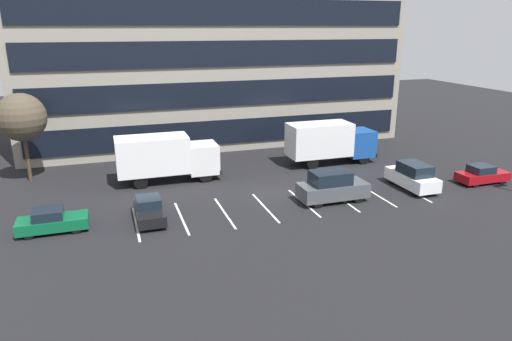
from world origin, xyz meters
TOP-DOWN VIEW (x-y plane):
  - ground_plane at (0.00, 0.00)m, footprint 120.00×120.00m
  - office_building at (0.00, 17.95)m, footprint 37.24×11.97m
  - lot_markings at (0.00, -2.70)m, footprint 19.74×5.40m
  - box_truck_blue at (7.35, 5.42)m, footprint 7.86×2.60m
  - box_truck_white at (-6.86, 4.87)m, footprint 7.83×2.59m
  - sedan_black at (-8.94, -2.35)m, footprint 1.68×4.01m
  - sedan_forest at (-14.54, -2.35)m, footprint 3.95×1.65m
  - suv_charcoal at (3.37, -2.94)m, footprint 4.77×2.02m
  - suv_white at (10.22, -2.51)m, footprint 1.87×4.41m
  - sedan_maroon at (16.12, -3.07)m, footprint 3.95×1.65m
  - bare_tree at (-17.00, 8.49)m, footprint 3.64×3.64m

SIDE VIEW (x-z plane):
  - ground_plane at x=0.00m, z-range 0.00..0.00m
  - lot_markings at x=0.00m, z-range 0.00..0.01m
  - sedan_forest at x=-14.54m, z-range -0.04..1.37m
  - sedan_maroon at x=16.12m, z-range -0.04..1.38m
  - sedan_black at x=-8.94m, z-range -0.04..1.40m
  - suv_white at x=10.22m, z-range -0.03..1.96m
  - suv_charcoal at x=3.37m, z-range -0.04..2.12m
  - box_truck_white at x=-6.86m, z-range 0.23..3.86m
  - box_truck_blue at x=7.35m, z-range 0.23..3.87m
  - bare_tree at x=-17.00m, z-range 1.58..8.41m
  - office_building at x=0.00m, z-range 0.00..18.00m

